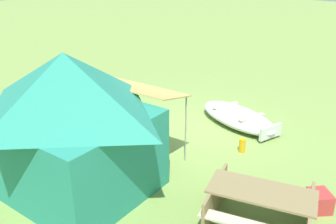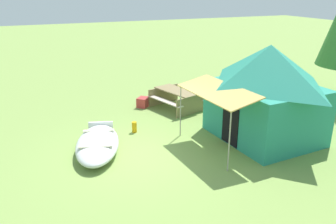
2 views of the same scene
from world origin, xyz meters
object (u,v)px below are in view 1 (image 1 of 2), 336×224
(canvas_cabin_tent, at_px, (71,122))
(picnic_table, at_px, (260,203))
(cooler_box, at_px, (319,201))
(beached_rowboat, at_px, (238,117))
(fuel_can, at_px, (242,145))

(canvas_cabin_tent, relative_size, picnic_table, 1.77)
(picnic_table, distance_m, cooler_box, 1.41)
(cooler_box, bearing_deg, canvas_cabin_tent, 30.21)
(beached_rowboat, xyz_separation_m, cooler_box, (-3.27, 2.57, -0.05))
(beached_rowboat, distance_m, cooler_box, 4.16)
(canvas_cabin_tent, bearing_deg, fuel_can, -118.83)
(canvas_cabin_tent, relative_size, cooler_box, 8.61)
(fuel_can, bearing_deg, picnic_table, 125.06)
(beached_rowboat, bearing_deg, picnic_table, 124.34)
(canvas_cabin_tent, distance_m, picnic_table, 4.03)
(picnic_table, bearing_deg, fuel_can, -54.94)
(beached_rowboat, xyz_separation_m, fuel_can, (-0.94, 1.44, -0.06))
(beached_rowboat, relative_size, fuel_can, 8.30)
(cooler_box, bearing_deg, beached_rowboat, -38.12)
(picnic_table, bearing_deg, beached_rowboat, -55.66)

